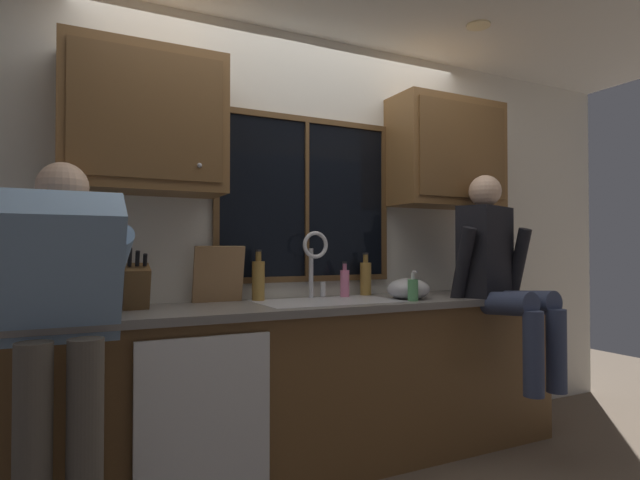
% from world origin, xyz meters
% --- Properties ---
extents(back_wall, '(5.53, 0.12, 2.55)m').
position_xyz_m(back_wall, '(0.00, 0.06, 1.27)').
color(back_wall, silver).
rests_on(back_wall, floor).
extents(ceiling_downlight_right, '(0.14, 0.14, 0.01)m').
position_xyz_m(ceiling_downlight_right, '(0.94, -0.60, 2.54)').
color(ceiling_downlight_right, '#FFEAB2').
extents(window_glass, '(1.10, 0.02, 0.95)m').
position_xyz_m(window_glass, '(0.09, -0.01, 1.52)').
color(window_glass, black).
extents(window_frame_top, '(1.17, 0.02, 0.04)m').
position_xyz_m(window_frame_top, '(0.09, -0.02, 2.02)').
color(window_frame_top, brown).
extents(window_frame_bottom, '(1.17, 0.02, 0.04)m').
position_xyz_m(window_frame_bottom, '(0.09, -0.02, 1.03)').
color(window_frame_bottom, brown).
extents(window_frame_left, '(0.04, 0.02, 0.95)m').
position_xyz_m(window_frame_left, '(-0.48, -0.02, 1.52)').
color(window_frame_left, brown).
extents(window_frame_right, '(0.03, 0.02, 0.95)m').
position_xyz_m(window_frame_right, '(0.65, -0.02, 1.52)').
color(window_frame_right, brown).
extents(window_mullion_center, '(0.02, 0.02, 0.95)m').
position_xyz_m(window_mullion_center, '(0.09, -0.02, 1.52)').
color(window_mullion_center, brown).
extents(lower_cabinet_run, '(3.13, 0.58, 0.88)m').
position_xyz_m(lower_cabinet_run, '(0.00, -0.29, 0.44)').
color(lower_cabinet_run, brown).
rests_on(lower_cabinet_run, floor).
extents(countertop, '(3.19, 0.62, 0.04)m').
position_xyz_m(countertop, '(0.00, -0.31, 0.90)').
color(countertop, slate).
rests_on(countertop, lower_cabinet_run).
extents(dishwasher_front, '(0.60, 0.02, 0.74)m').
position_xyz_m(dishwasher_front, '(-0.69, -0.61, 0.46)').
color(dishwasher_front, white).
extents(upper_cabinet_left, '(0.79, 0.36, 0.72)m').
position_xyz_m(upper_cabinet_left, '(-0.89, -0.17, 1.86)').
color(upper_cabinet_left, brown).
extents(upper_cabinet_right, '(0.79, 0.36, 0.72)m').
position_xyz_m(upper_cabinet_right, '(1.06, -0.17, 1.86)').
color(upper_cabinet_right, brown).
extents(sink, '(0.80, 0.46, 0.21)m').
position_xyz_m(sink, '(0.09, -0.30, 0.82)').
color(sink, '#B7B7BC').
rests_on(sink, lower_cabinet_run).
extents(faucet, '(0.18, 0.09, 0.40)m').
position_xyz_m(faucet, '(0.09, -0.12, 1.17)').
color(faucet, silver).
rests_on(faucet, countertop).
extents(person_standing, '(0.53, 0.68, 1.58)m').
position_xyz_m(person_standing, '(-1.26, -0.63, 0.97)').
color(person_standing, '#595147').
rests_on(person_standing, floor).
extents(person_sitting_on_counter, '(0.54, 0.66, 1.26)m').
position_xyz_m(person_sitting_on_counter, '(1.11, -0.57, 1.10)').
color(person_sitting_on_counter, '#384260').
rests_on(person_sitting_on_counter, countertop).
extents(knife_block, '(0.12, 0.18, 0.32)m').
position_xyz_m(knife_block, '(-0.93, -0.24, 1.03)').
color(knife_block, brown).
rests_on(knife_block, countertop).
extents(cutting_board, '(0.28, 0.09, 0.31)m').
position_xyz_m(cutting_board, '(-0.48, -0.08, 1.08)').
color(cutting_board, '#997047').
rests_on(cutting_board, countertop).
extents(mixing_bowl, '(0.25, 0.25, 0.13)m').
position_xyz_m(mixing_bowl, '(0.58, -0.39, 0.98)').
color(mixing_bowl, '#B7B7BC').
rests_on(mixing_bowl, countertop).
extents(soap_dispenser, '(0.06, 0.07, 0.17)m').
position_xyz_m(soap_dispenser, '(0.53, -0.50, 0.99)').
color(soap_dispenser, '#59A566').
rests_on(soap_dispenser, countertop).
extents(bottle_green_glass, '(0.07, 0.07, 0.27)m').
position_xyz_m(bottle_green_glass, '(0.47, -0.08, 1.03)').
color(bottle_green_glass, olive).
rests_on(bottle_green_glass, countertop).
extents(bottle_tall_clear, '(0.06, 0.06, 0.22)m').
position_xyz_m(bottle_tall_clear, '(0.30, -0.12, 1.01)').
color(bottle_tall_clear, pink).
rests_on(bottle_tall_clear, countertop).
extents(bottle_amber_small, '(0.07, 0.07, 0.29)m').
position_xyz_m(bottle_amber_small, '(-0.26, -0.10, 1.04)').
color(bottle_amber_small, olive).
rests_on(bottle_amber_small, countertop).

